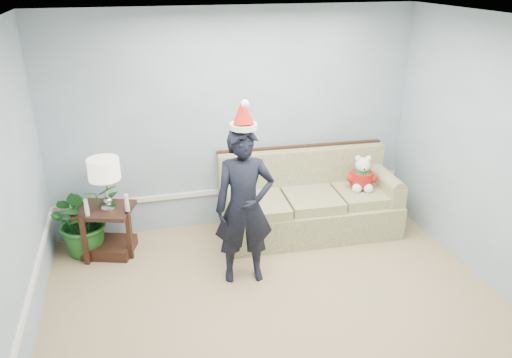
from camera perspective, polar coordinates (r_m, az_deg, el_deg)
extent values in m
cube|color=tan|center=(4.64, 4.86, -18.96)|extent=(4.50, 5.00, 0.02)
cube|color=white|center=(3.47, 6.43, 16.59)|extent=(4.50, 5.00, 0.02)
cube|color=#A0B9CC|center=(6.12, -2.42, 6.57)|extent=(4.50, 0.02, 2.70)
cube|color=white|center=(6.41, -2.24, -1.22)|extent=(4.48, 0.03, 0.06)
cube|color=white|center=(4.30, -25.96, -17.72)|extent=(0.03, 4.98, 0.06)
cube|color=#525F2D|center=(6.30, 6.12, -4.27)|extent=(2.18, 1.01, 0.41)
cube|color=#525F2D|center=(5.96, 0.39, -2.99)|extent=(0.66, 0.76, 0.12)
cube|color=#525F2D|center=(6.14, 6.39, -2.29)|extent=(0.66, 0.76, 0.12)
cube|color=#525F2D|center=(6.39, 11.96, -1.61)|extent=(0.66, 0.76, 0.12)
cube|color=#525F2D|center=(6.39, 5.24, 1.01)|extent=(2.15, 0.30, 0.57)
cube|color=black|center=(6.35, 5.12, 3.63)|extent=(2.14, 0.16, 0.05)
cube|color=#525F2D|center=(5.91, -2.70, -2.59)|extent=(0.22, 0.93, 0.24)
cube|color=#525F2D|center=(6.55, 14.31, -0.64)|extent=(0.22, 0.93, 0.24)
cube|color=#381D14|center=(5.90, -16.90, -3.40)|extent=(0.73, 0.67, 0.05)
cube|color=#381D14|center=(6.13, -16.37, -7.48)|extent=(0.65, 0.59, 0.14)
cube|color=#381D14|center=(5.88, -18.99, -6.77)|extent=(0.06, 0.06, 0.58)
cube|color=#381D14|center=(5.84, -14.27, -6.33)|extent=(0.06, 0.06, 0.58)
cube|color=#381D14|center=(6.21, -18.80, -5.03)|extent=(0.06, 0.06, 0.58)
cube|color=#381D14|center=(6.18, -14.36, -4.61)|extent=(0.06, 0.06, 0.58)
cylinder|color=silver|center=(5.83, -16.47, -3.24)|extent=(0.16, 0.16, 0.03)
sphere|color=silver|center=(5.80, -16.57, -2.44)|extent=(0.10, 0.10, 0.10)
cylinder|color=silver|center=(5.73, -16.74, -1.08)|extent=(0.03, 0.03, 0.34)
cylinder|color=beige|center=(5.65, -17.01, 1.10)|extent=(0.34, 0.34, 0.24)
cylinder|color=silver|center=(5.76, -18.75, -3.48)|extent=(0.05, 0.05, 0.11)
cylinder|color=white|center=(5.72, -18.88, -2.57)|extent=(0.04, 0.04, 0.09)
cylinder|color=silver|center=(5.73, -14.51, -3.07)|extent=(0.05, 0.05, 0.11)
cylinder|color=white|center=(5.69, -14.61, -2.15)|extent=(0.04, 0.04, 0.09)
imported|color=#1D5C20|center=(6.06, -19.02, -4.26)|extent=(0.99, 0.94, 0.87)
imported|color=black|center=(5.08, -1.34, -3.21)|extent=(0.65, 0.46, 1.68)
cylinder|color=white|center=(4.76, -1.44, 6.06)|extent=(0.28, 0.28, 0.05)
cone|color=red|center=(4.75, -1.52, 7.65)|extent=(0.23, 0.30, 0.31)
sphere|color=white|center=(4.63, -1.27, 8.58)|extent=(0.08, 0.08, 0.08)
sphere|color=white|center=(6.34, 11.96, 0.03)|extent=(0.26, 0.26, 0.26)
cylinder|color=red|center=(6.34, 11.96, 0.03)|extent=(0.34, 0.34, 0.18)
cylinder|color=#156D30|center=(6.30, 12.03, 0.88)|extent=(0.22, 0.22, 0.03)
sphere|color=white|center=(6.25, 11.79, -1.11)|extent=(0.12, 0.12, 0.12)
sphere|color=white|center=(6.31, 12.92, -0.98)|extent=(0.12, 0.12, 0.12)
sphere|color=white|center=(6.26, 12.14, 1.61)|extent=(0.18, 0.18, 0.18)
sphere|color=black|center=(6.18, 12.57, 1.11)|extent=(0.03, 0.03, 0.03)
sphere|color=white|center=(6.21, 11.63, 2.28)|extent=(0.07, 0.07, 0.07)
sphere|color=white|center=(6.27, 12.69, 2.37)|extent=(0.07, 0.07, 0.07)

